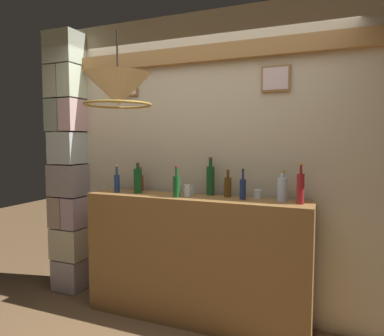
{
  "coord_description": "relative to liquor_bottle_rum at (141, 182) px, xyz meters",
  "views": [
    {
      "loc": [
        1.08,
        -1.86,
        1.57
      ],
      "look_at": [
        0.0,
        0.78,
        1.34
      ],
      "focal_mm": 32.15,
      "sensor_mm": 36.0,
      "label": 1
    }
  ],
  "objects": [
    {
      "name": "panelled_rear_partition",
      "position": [
        0.61,
        0.12,
        0.24
      ],
      "size": [
        3.52,
        0.15,
        2.71
      ],
      "color": "#BCAD8E",
      "rests_on": "ground"
    },
    {
      "name": "stone_pillar",
      "position": [
        -0.84,
        -0.01,
        0.16
      ],
      "size": [
        0.35,
        0.32,
        2.64
      ],
      "color": "#ADA2A7",
      "rests_on": "ground"
    },
    {
      "name": "liquor_bottle_scotch",
      "position": [
        1.47,
        -0.15,
        0.04
      ],
      "size": [
        0.06,
        0.06,
        0.31
      ],
      "color": "maroon",
      "rests_on": "bar_shelf_unit"
    },
    {
      "name": "glass_tumbler_shot",
      "position": [
        0.55,
        -0.15,
        -0.03
      ],
      "size": [
        0.06,
        0.06,
        0.1
      ],
      "color": "silver",
      "rests_on": "bar_shelf_unit"
    },
    {
      "name": "bar_shelf_unit",
      "position": [
        0.61,
        -0.14,
        -0.63
      ],
      "size": [
        1.96,
        0.37,
        1.09
      ],
      "primitive_type": "cube",
      "color": "olive",
      "rests_on": "ground"
    },
    {
      "name": "liquor_bottle_sherry",
      "position": [
        0.87,
        -0.03,
        0.01
      ],
      "size": [
        0.06,
        0.06,
        0.23
      ],
      "color": "#573912",
      "rests_on": "bar_shelf_unit"
    },
    {
      "name": "liquor_bottle_rum",
      "position": [
        0.0,
        0.0,
        0.0
      ],
      "size": [
        0.06,
        0.06,
        0.23
      ],
      "color": "maroon",
      "rests_on": "bar_shelf_unit"
    },
    {
      "name": "pendant_lamp",
      "position": [
        0.4,
        -0.95,
        0.71
      ],
      "size": [
        0.43,
        0.43,
        0.48
      ],
      "color": "beige"
    },
    {
      "name": "liquor_bottle_gin",
      "position": [
        1.33,
        -0.05,
        0.01
      ],
      "size": [
        0.08,
        0.08,
        0.24
      ],
      "color": "silver",
      "rests_on": "bar_shelf_unit"
    },
    {
      "name": "liquor_bottle_vermouth",
      "position": [
        0.05,
        -0.13,
        0.03
      ],
      "size": [
        0.08,
        0.08,
        0.28
      ],
      "color": "#185022",
      "rests_on": "bar_shelf_unit"
    },
    {
      "name": "liquor_bottle_port",
      "position": [
        0.71,
        -0.0,
        0.05
      ],
      "size": [
        0.07,
        0.07,
        0.33
      ],
      "color": "#194A22",
      "rests_on": "bar_shelf_unit"
    },
    {
      "name": "liquor_bottle_vodka",
      "position": [
        1.02,
        -0.11,
        0.01
      ],
      "size": [
        0.05,
        0.05,
        0.25
      ],
      "color": "navy",
      "rests_on": "bar_shelf_unit"
    },
    {
      "name": "glass_tumbler_rocks",
      "position": [
        0.53,
        -0.02,
        -0.05
      ],
      "size": [
        0.06,
        0.06,
        0.07
      ],
      "color": "silver",
      "rests_on": "bar_shelf_unit"
    },
    {
      "name": "liquor_bottle_bourbon",
      "position": [
        -0.14,
        -0.18,
        0.01
      ],
      "size": [
        0.05,
        0.05,
        0.25
      ],
      "color": "navy",
      "rests_on": "bar_shelf_unit"
    },
    {
      "name": "liquor_bottle_mezcal",
      "position": [
        0.48,
        -0.22,
        0.01
      ],
      "size": [
        0.06,
        0.06,
        0.26
      ],
      "color": "#185725",
      "rests_on": "bar_shelf_unit"
    },
    {
      "name": "glass_tumbler_highball",
      "position": [
        1.13,
        -0.03,
        -0.05
      ],
      "size": [
        0.07,
        0.07,
        0.07
      ],
      "color": "silver",
      "rests_on": "bar_shelf_unit"
    }
  ]
}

